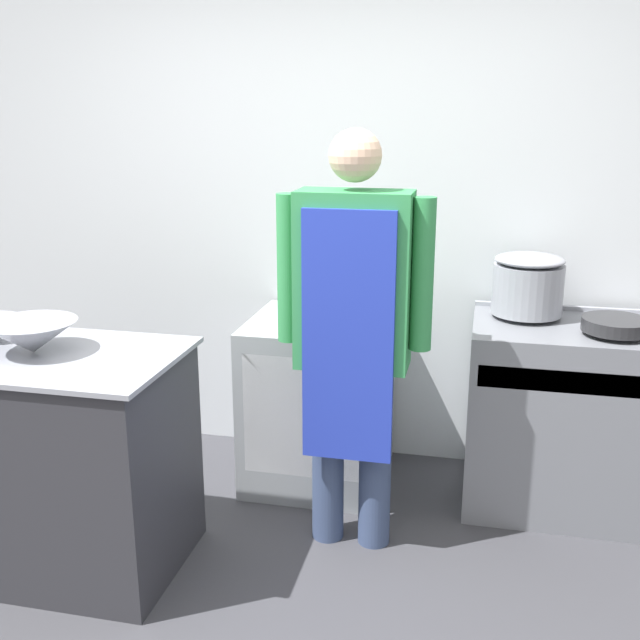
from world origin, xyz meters
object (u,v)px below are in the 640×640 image
fridge_unit (319,401)px  mixing_bowl (32,337)px  stove (562,416)px  person_cook (353,320)px  saute_pan (616,325)px  stock_pot (528,284)px

fridge_unit → mixing_bowl: 1.46m
stove → fridge_unit: size_ratio=1.08×
person_cook → mixing_bowl: person_cook is taller
saute_pan → person_cook: bearing=-158.1°
stove → stock_pot: stock_pot is taller
stove → mixing_bowl: size_ratio=2.55×
saute_pan → stove: bearing=148.3°
stock_pot → person_cook: bearing=-137.6°
stock_pot → saute_pan: bearing=-30.4°
stove → saute_pan: bearing=-31.7°
person_cook → fridge_unit: bearing=116.1°
person_cook → saute_pan: bearing=21.9°
mixing_bowl → stove: bearing=24.2°
mixing_bowl → stock_pot: bearing=28.9°
mixing_bowl → saute_pan: size_ratio=1.24×
mixing_bowl → saute_pan: (2.31, 0.85, -0.04)m
person_cook → mixing_bowl: (-1.21, -0.41, -0.03)m
stove → saute_pan: 0.54m
person_cook → saute_pan: 1.18m
fridge_unit → stock_pot: size_ratio=2.58×
stove → fridge_unit: 1.18m
stove → fridge_unit: stove is taller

